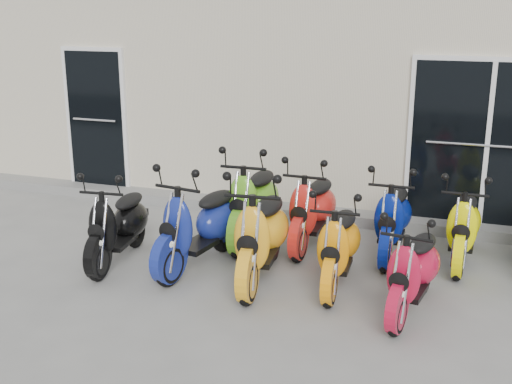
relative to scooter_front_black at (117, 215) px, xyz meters
The scene contains 14 objects.
ground 1.54m from the scooter_front_black, 11.75° to the left, with size 80.00×80.00×0.00m, color gray.
building 5.75m from the scooter_front_black, 75.74° to the left, with size 14.00×6.00×3.20m, color beige.
front_step 2.75m from the scooter_front_black, 58.87° to the left, with size 14.00×0.40×0.15m, color gray.
door_left 3.12m from the scooter_front_black, 126.26° to the left, with size 1.07×0.08×2.22m, color black.
door_right 4.74m from the scooter_front_black, 31.62° to the left, with size 2.02×0.08×2.22m, color black.
scooter_front_black is the anchor object (origin of this frame).
scooter_front_blue 0.97m from the scooter_front_black, 10.63° to the left, with size 0.64×1.76×1.30m, color navy, non-canonical shape.
scooter_front_orange_a 1.75m from the scooter_front_black, ahead, with size 0.66×1.81×1.34m, color #FFAF1D, non-canonical shape.
scooter_front_orange_b 2.58m from the scooter_front_black, ahead, with size 0.57×1.58×1.17m, color #FF960B, non-canonical shape.
scooter_front_red 3.40m from the scooter_front_black, ahead, with size 0.55×1.51×1.12m, color red, non-canonical shape.
scooter_back_green 1.73m from the scooter_front_black, 43.70° to the left, with size 0.65×1.79×1.32m, color #60B121, non-canonical shape.
scooter_back_red 2.37m from the scooter_front_black, 32.07° to the left, with size 0.60×1.66×1.23m, color red, non-canonical shape.
scooter_back_blue 3.26m from the scooter_front_black, 23.14° to the left, with size 0.59×1.62×1.20m, color navy, non-canonical shape.
scooter_back_yellow 4.02m from the scooter_front_black, 18.88° to the left, with size 0.57×1.58×1.17m, color #FFFB00, non-canonical shape.
Camera 1 is at (2.45, -6.42, 2.93)m, focal length 45.00 mm.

